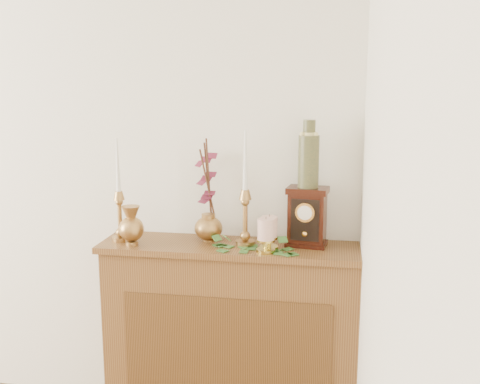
% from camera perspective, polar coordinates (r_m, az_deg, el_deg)
% --- Properties ---
extents(console_shelf, '(1.24, 0.34, 0.93)m').
position_cam_1_polar(console_shelf, '(2.83, -0.90, -14.94)').
color(console_shelf, brown).
rests_on(console_shelf, ground).
extents(candlestick_left, '(0.08, 0.08, 0.49)m').
position_cam_1_polar(candlestick_left, '(2.73, -12.15, -1.58)').
color(candlestick_left, '#B18446').
rests_on(candlestick_left, console_shelf).
extents(candlestick_center, '(0.09, 0.09, 0.54)m').
position_cam_1_polar(candlestick_center, '(2.59, 0.53, -1.67)').
color(candlestick_center, '#B18446').
rests_on(candlestick_center, console_shelf).
extents(bud_vase, '(0.12, 0.12, 0.19)m').
position_cam_1_polar(bud_vase, '(2.65, -10.98, -3.43)').
color(bud_vase, '#B18446').
rests_on(bud_vase, console_shelf).
extents(ginger_jar, '(0.20, 0.22, 0.50)m').
position_cam_1_polar(ginger_jar, '(2.69, -3.32, -0.18)').
color(ginger_jar, '#B18446').
rests_on(ginger_jar, console_shelf).
extents(pillar_candle_left, '(0.08, 0.08, 0.16)m').
position_cam_1_polar(pillar_candle_left, '(2.51, 2.64, -4.25)').
color(pillar_candle_left, gold).
rests_on(pillar_candle_left, console_shelf).
extents(pillar_candle_right, '(0.08, 0.08, 0.16)m').
position_cam_1_polar(pillar_candle_right, '(2.55, 2.98, -3.98)').
color(pillar_candle_right, gold).
rests_on(pillar_candle_right, console_shelf).
extents(ivy_garland, '(0.40, 0.20, 0.08)m').
position_cam_1_polar(ivy_garland, '(2.55, 0.10, -5.75)').
color(ivy_garland, '#336326').
rests_on(ivy_garland, console_shelf).
extents(mantel_clock, '(0.20, 0.15, 0.28)m').
position_cam_1_polar(mantel_clock, '(2.61, 6.83, -2.56)').
color(mantel_clock, '#38160B').
rests_on(mantel_clock, console_shelf).
extents(ceramic_vase, '(0.10, 0.10, 0.31)m').
position_cam_1_polar(ceramic_vase, '(2.57, 6.98, 3.51)').
color(ceramic_vase, '#172F24').
rests_on(ceramic_vase, mantel_clock).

